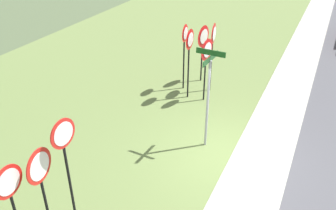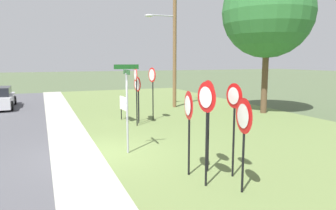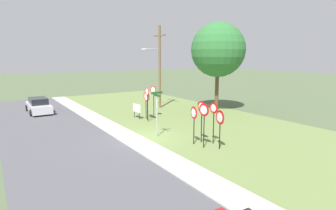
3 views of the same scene
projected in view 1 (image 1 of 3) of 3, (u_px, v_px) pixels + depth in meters
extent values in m
plane|color=#4C5B3D|center=(230.00, 159.00, 10.13)|extent=(160.00, 160.00, 0.00)
cube|color=#ADAA9E|center=(259.00, 165.00, 9.82)|extent=(44.00, 1.60, 0.06)
cube|color=olive|center=(61.00, 112.00, 12.34)|extent=(44.00, 12.00, 0.04)
cylinder|color=red|center=(8.00, 182.00, 6.35)|extent=(0.65, 0.05, 0.65)
cylinder|color=white|center=(9.00, 182.00, 6.34)|extent=(0.51, 0.02, 0.51)
cylinder|color=black|center=(70.00, 181.00, 7.40)|extent=(0.06, 0.06, 2.49)
cylinder|color=red|center=(63.00, 134.00, 6.80)|extent=(0.62, 0.07, 0.62)
cylinder|color=white|center=(64.00, 134.00, 6.79)|extent=(0.49, 0.04, 0.49)
cylinder|color=black|center=(46.00, 203.00, 7.21)|extent=(0.06, 0.06, 2.00)
cylinder|color=red|center=(39.00, 166.00, 6.73)|extent=(0.72, 0.12, 0.72)
cylinder|color=white|center=(40.00, 166.00, 6.73)|extent=(0.56, 0.08, 0.57)
cylinder|color=black|center=(202.00, 58.00, 14.03)|extent=(0.06, 0.06, 1.93)
cone|color=red|center=(204.00, 36.00, 13.58)|extent=(0.83, 0.17, 0.83)
cone|color=silver|center=(204.00, 36.00, 13.58)|extent=(0.56, 0.11, 0.57)
cylinder|color=black|center=(211.00, 62.00, 13.19)|extent=(0.06, 0.06, 2.31)
cone|color=red|center=(214.00, 34.00, 12.65)|extent=(0.75, 0.11, 0.75)
cone|color=white|center=(215.00, 34.00, 12.64)|extent=(0.51, 0.07, 0.51)
cylinder|color=black|center=(188.00, 68.00, 12.71)|extent=(0.06, 0.06, 2.29)
cone|color=red|center=(190.00, 39.00, 12.17)|extent=(0.71, 0.03, 0.71)
cone|color=white|center=(191.00, 40.00, 12.16)|extent=(0.49, 0.02, 0.49)
cylinder|color=black|center=(184.00, 61.00, 13.35)|extent=(0.06, 0.06, 2.26)
cone|color=red|center=(185.00, 33.00, 12.81)|extent=(0.66, 0.07, 0.66)
cone|color=white|center=(186.00, 33.00, 12.80)|extent=(0.45, 0.04, 0.45)
cylinder|color=black|center=(205.00, 75.00, 12.59)|extent=(0.06, 0.06, 2.00)
cone|color=red|center=(207.00, 50.00, 12.12)|extent=(0.77, 0.15, 0.77)
cone|color=white|center=(208.00, 50.00, 12.11)|extent=(0.52, 0.10, 0.52)
cylinder|color=#9EA0A8|center=(207.00, 106.00, 10.00)|extent=(0.07, 0.07, 2.65)
cylinder|color=#9EA0A8|center=(210.00, 61.00, 9.34)|extent=(0.09, 0.09, 0.03)
cube|color=#19511E|center=(210.00, 59.00, 9.31)|extent=(0.96, 0.08, 0.15)
cube|color=#19511E|center=(211.00, 53.00, 9.23)|extent=(0.07, 0.82, 0.15)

